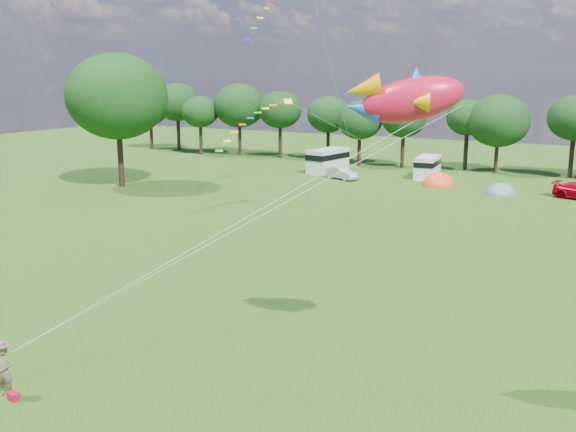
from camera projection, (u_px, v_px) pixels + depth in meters
The scene contains 12 objects.
ground_plane at pixel (199, 343), 27.41m from camera, with size 180.00×180.00×0.00m, color black.
tree_line at pixel (532, 119), 70.82m from camera, with size 102.98×10.98×10.27m.
big_tree at pixel (117, 96), 63.39m from camera, with size 10.00×10.00×13.28m.
car_b at pixel (342, 173), 69.56m from camera, with size 1.42×3.79×1.34m, color #A0A1A8.
campervan_b at pixel (328, 160), 74.09m from camera, with size 3.28×5.93×2.75m.
campervan_c at pixel (428, 166), 70.29m from camera, with size 2.47×5.02×2.39m.
tent_orange at pixel (439, 185), 65.88m from camera, with size 3.36×3.68×2.63m.
tent_greyblue at pixel (501, 194), 60.91m from camera, with size 2.96×3.24×2.20m.
kite_flyer at pixel (4, 371), 22.73m from camera, with size 0.70×0.46×1.91m, color brown.
kite_bag at pixel (14, 396), 22.59m from camera, with size 0.41×0.27×0.29m, color #AB0827.
fish_kite at pixel (403, 99), 21.63m from camera, with size 4.29×2.51×2.25m.
streamer_kite_b at pixel (260, 117), 48.04m from camera, with size 4.32×4.70×3.81m.
Camera 1 is at (15.46, -20.71, 11.29)m, focal length 40.00 mm.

